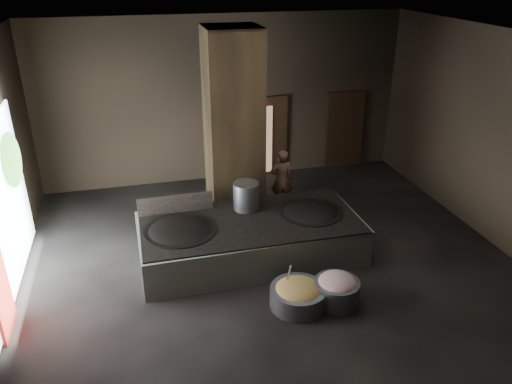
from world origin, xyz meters
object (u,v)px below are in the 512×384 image
object	(u,v)px
stock_pot	(246,196)
wok_right	(310,215)
hearth_platform	(250,238)
veg_basin	(298,297)
wok_left	(181,233)
cook	(282,180)
meat_basin	(336,292)

from	to	relation	value
stock_pot	wok_right	bearing A→B (deg)	-21.04
hearth_platform	veg_basin	bearing A→B (deg)	-78.50
wok_left	veg_basin	bearing A→B (deg)	-44.59
stock_pot	cook	xyz separation A→B (m)	(1.24, 1.42, -0.35)
wok_left	meat_basin	xyz separation A→B (m)	(2.59, -1.94, -0.52)
stock_pot	meat_basin	size ratio (longest dim) A/B	0.72
stock_pot	cook	world-z (taller)	cook
hearth_platform	wok_right	bearing A→B (deg)	0.92
wok_left	wok_right	world-z (taller)	wok_left
cook	meat_basin	bearing A→B (deg)	92.75
stock_pot	wok_left	bearing A→B (deg)	-158.20
wok_left	cook	world-z (taller)	cook
wok_left	meat_basin	world-z (taller)	wok_left
cook	veg_basin	bearing A→B (deg)	82.42
hearth_platform	wok_left	bearing A→B (deg)	-179.22
stock_pot	hearth_platform	bearing A→B (deg)	-95.19
veg_basin	meat_basin	distance (m)	0.71
wok_right	stock_pot	distance (m)	1.44
hearth_platform	wok_right	xyz separation A→B (m)	(1.35, 0.05, 0.35)
veg_basin	meat_basin	bearing A→B (deg)	-7.23
wok_left	veg_basin	size ratio (longest dim) A/B	1.41
hearth_platform	stock_pot	bearing A→B (deg)	83.61
wok_right	wok_left	bearing A→B (deg)	-177.95
wok_left	cook	distance (m)	3.40
hearth_platform	stock_pot	xyz separation A→B (m)	(0.05, 0.55, 0.73)
veg_basin	wok_right	bearing A→B (deg)	64.73
stock_pot	veg_basin	xyz separation A→B (m)	(0.38, -2.45, -0.94)
wok_right	meat_basin	distance (m)	2.12
stock_pot	cook	distance (m)	1.92
hearth_platform	veg_basin	distance (m)	1.96
wok_right	stock_pot	size ratio (longest dim) A/B	2.25
hearth_platform	wok_right	world-z (taller)	wok_right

